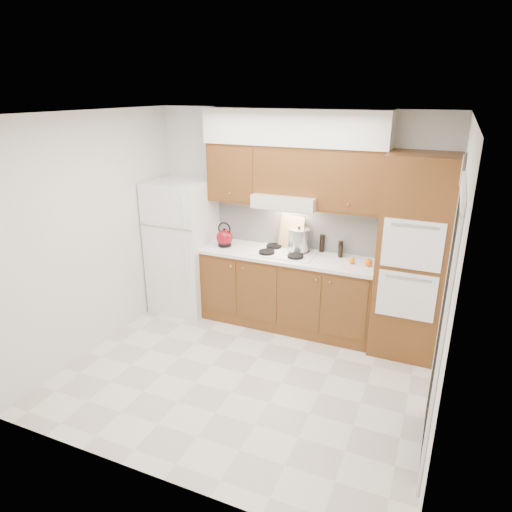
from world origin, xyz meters
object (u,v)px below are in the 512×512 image
Objects in this scene: oven_cabinet at (413,258)px; stock_pot at (299,240)px; fridge at (183,246)px; kettle at (225,238)px.

stock_pot is at bearing 174.50° from oven_cabinet.
fridge reaches higher than kettle.
kettle is 0.80× the size of stock_pot.
stock_pot reaches higher than kettle.
kettle is at bearing -170.80° from stock_pot.
oven_cabinet is at bearing -5.50° from stock_pot.
kettle is (0.60, 0.01, 0.19)m from fridge.
stock_pot is (-1.32, 0.13, -0.00)m from oven_cabinet.
kettle is 0.93m from stock_pot.
oven_cabinet reaches higher than stock_pot.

